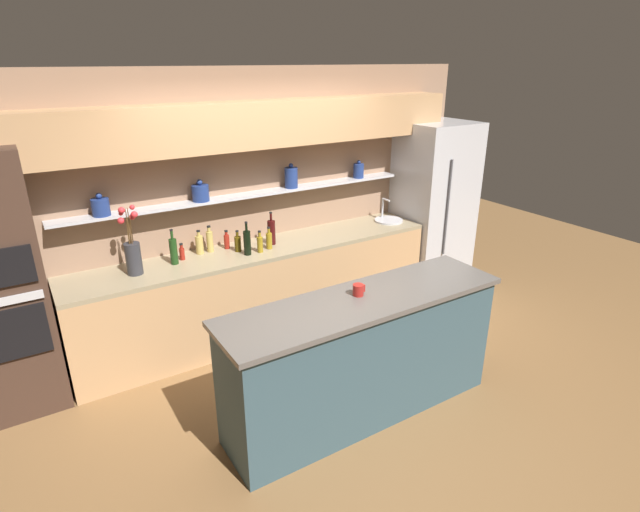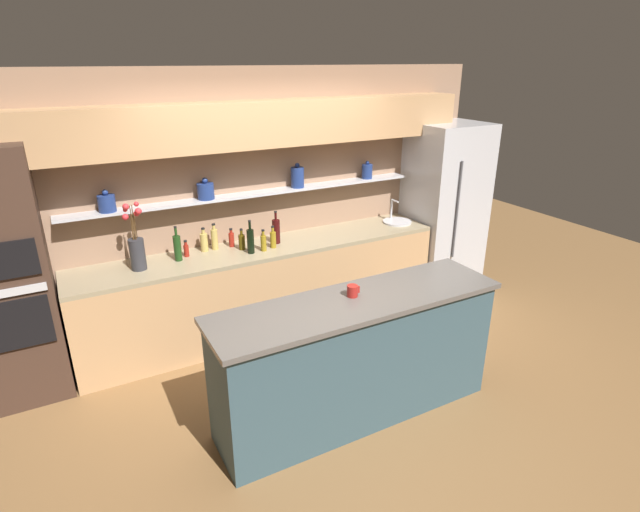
{
  "view_description": "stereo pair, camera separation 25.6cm",
  "coord_description": "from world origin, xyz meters",
  "px_view_note": "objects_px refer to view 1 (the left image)",
  "views": [
    {
      "loc": [
        -2.03,
        -2.97,
        2.66
      ],
      "look_at": [
        0.11,
        0.44,
        1.06
      ],
      "focal_mm": 28.0,
      "sensor_mm": 36.0,
      "label": 1
    },
    {
      "loc": [
        -1.81,
        -3.1,
        2.66
      ],
      "look_at": [
        0.11,
        0.44,
        1.06
      ],
      "focal_mm": 28.0,
      "sensor_mm": 36.0,
      "label": 2
    }
  ],
  "objects_px": {
    "refrigerator": "(433,207)",
    "coffee_mug": "(358,290)",
    "flower_vase": "(133,253)",
    "bottle_sauce_0": "(227,241)",
    "bottle_sauce_3": "(182,253)",
    "bottle_spirit_4": "(199,244)",
    "bottle_oil_7": "(269,240)",
    "sink_fixture": "(388,219)",
    "bottle_oil_1": "(260,244)",
    "bottle_spirit_8": "(210,241)",
    "bottle_wine_2": "(247,242)",
    "bottle_wine_9": "(174,251)",
    "bottle_oil_6": "(238,243)",
    "bottle_wine_5": "(271,232)"
  },
  "relations": [
    {
      "from": "refrigerator",
      "to": "coffee_mug",
      "type": "relative_size",
      "value": 19.58
    },
    {
      "from": "flower_vase",
      "to": "coffee_mug",
      "type": "distance_m",
      "value": 1.99
    },
    {
      "from": "bottle_sauce_0",
      "to": "bottle_sauce_3",
      "type": "distance_m",
      "value": 0.47
    },
    {
      "from": "bottle_spirit_4",
      "to": "bottle_oil_7",
      "type": "height_order",
      "value": "bottle_spirit_4"
    },
    {
      "from": "bottle_sauce_0",
      "to": "bottle_sauce_3",
      "type": "relative_size",
      "value": 1.17
    },
    {
      "from": "sink_fixture",
      "to": "bottle_spirit_4",
      "type": "distance_m",
      "value": 2.19
    },
    {
      "from": "bottle_oil_1",
      "to": "bottle_spirit_4",
      "type": "height_order",
      "value": "bottle_spirit_4"
    },
    {
      "from": "bottle_sauce_3",
      "to": "bottle_oil_7",
      "type": "height_order",
      "value": "bottle_oil_7"
    },
    {
      "from": "bottle_sauce_3",
      "to": "bottle_spirit_8",
      "type": "bearing_deg",
      "value": 11.35
    },
    {
      "from": "flower_vase",
      "to": "bottle_sauce_0",
      "type": "xyz_separation_m",
      "value": [
        0.91,
        0.16,
        -0.12
      ]
    },
    {
      "from": "bottle_wine_2",
      "to": "bottle_oil_7",
      "type": "xyz_separation_m",
      "value": [
        0.25,
        0.04,
        -0.04
      ]
    },
    {
      "from": "bottle_sauce_3",
      "to": "bottle_spirit_4",
      "type": "bearing_deg",
      "value": 17.5
    },
    {
      "from": "bottle_oil_1",
      "to": "bottle_wine_9",
      "type": "xyz_separation_m",
      "value": [
        -0.79,
        0.15,
        0.04
      ]
    },
    {
      "from": "bottle_spirit_4",
      "to": "bottle_oil_6",
      "type": "height_order",
      "value": "bottle_spirit_4"
    },
    {
      "from": "bottle_spirit_4",
      "to": "flower_vase",
      "type": "bearing_deg",
      "value": -165.41
    },
    {
      "from": "refrigerator",
      "to": "bottle_wine_5",
      "type": "relative_size",
      "value": 5.94
    },
    {
      "from": "coffee_mug",
      "to": "bottle_oil_6",
      "type": "bearing_deg",
      "value": 100.51
    },
    {
      "from": "bottle_oil_1",
      "to": "bottle_sauce_3",
      "type": "relative_size",
      "value": 1.35
    },
    {
      "from": "refrigerator",
      "to": "bottle_wine_2",
      "type": "height_order",
      "value": "refrigerator"
    },
    {
      "from": "refrigerator",
      "to": "bottle_wine_9",
      "type": "bearing_deg",
      "value": 178.45
    },
    {
      "from": "sink_fixture",
      "to": "coffee_mug",
      "type": "relative_size",
      "value": 3.18
    },
    {
      "from": "bottle_oil_1",
      "to": "bottle_wine_5",
      "type": "height_order",
      "value": "bottle_wine_5"
    },
    {
      "from": "bottle_sauce_0",
      "to": "bottle_sauce_3",
      "type": "height_order",
      "value": "bottle_sauce_0"
    },
    {
      "from": "bottle_oil_7",
      "to": "bottle_sauce_0",
      "type": "bearing_deg",
      "value": 147.18
    },
    {
      "from": "bottle_spirit_8",
      "to": "bottle_sauce_3",
      "type": "bearing_deg",
      "value": -168.65
    },
    {
      "from": "bottle_sauce_3",
      "to": "bottle_wine_5",
      "type": "height_order",
      "value": "bottle_wine_5"
    },
    {
      "from": "bottle_sauce_0",
      "to": "bottle_wine_9",
      "type": "distance_m",
      "value": 0.57
    },
    {
      "from": "bottle_sauce_0",
      "to": "bottle_spirit_4",
      "type": "height_order",
      "value": "bottle_spirit_4"
    },
    {
      "from": "bottle_wine_5",
      "to": "coffee_mug",
      "type": "xyz_separation_m",
      "value": [
        -0.08,
        -1.57,
        0.02
      ]
    },
    {
      "from": "bottle_wine_2",
      "to": "bottle_wine_5",
      "type": "xyz_separation_m",
      "value": [
        0.33,
        0.14,
        0.0
      ]
    },
    {
      "from": "flower_vase",
      "to": "bottle_wine_2",
      "type": "height_order",
      "value": "flower_vase"
    },
    {
      "from": "bottle_sauce_0",
      "to": "bottle_oil_7",
      "type": "height_order",
      "value": "bottle_oil_7"
    },
    {
      "from": "bottle_oil_1",
      "to": "bottle_oil_6",
      "type": "distance_m",
      "value": 0.22
    },
    {
      "from": "flower_vase",
      "to": "bottle_wine_2",
      "type": "relative_size",
      "value": 1.87
    },
    {
      "from": "bottle_sauce_0",
      "to": "bottle_spirit_4",
      "type": "distance_m",
      "value": 0.27
    },
    {
      "from": "flower_vase",
      "to": "bottle_oil_7",
      "type": "xyz_separation_m",
      "value": [
        1.26,
        -0.07,
        -0.11
      ]
    },
    {
      "from": "sink_fixture",
      "to": "bottle_sauce_0",
      "type": "distance_m",
      "value": 1.92
    },
    {
      "from": "bottle_sauce_0",
      "to": "refrigerator",
      "type": "bearing_deg",
      "value": -4.49
    },
    {
      "from": "bottle_wine_9",
      "to": "flower_vase",
      "type": "bearing_deg",
      "value": -173.06
    },
    {
      "from": "bottle_sauce_3",
      "to": "bottle_wine_9",
      "type": "height_order",
      "value": "bottle_wine_9"
    },
    {
      "from": "bottle_wine_5",
      "to": "bottle_spirit_8",
      "type": "distance_m",
      "value": 0.61
    },
    {
      "from": "bottle_oil_6",
      "to": "bottle_oil_1",
      "type": "bearing_deg",
      "value": -38.03
    },
    {
      "from": "refrigerator",
      "to": "sink_fixture",
      "type": "bearing_deg",
      "value": 175.75
    },
    {
      "from": "bottle_oil_1",
      "to": "coffee_mug",
      "type": "distance_m",
      "value": 1.44
    },
    {
      "from": "bottle_wine_5",
      "to": "bottle_wine_9",
      "type": "relative_size",
      "value": 1.02
    },
    {
      "from": "bottle_wine_2",
      "to": "bottle_wine_5",
      "type": "height_order",
      "value": "bottle_wine_5"
    },
    {
      "from": "bottle_oil_1",
      "to": "refrigerator",
      "type": "bearing_deg",
      "value": 1.52
    },
    {
      "from": "bottle_sauce_3",
      "to": "bottle_oil_6",
      "type": "bearing_deg",
      "value": -8.07
    },
    {
      "from": "flower_vase",
      "to": "coffee_mug",
      "type": "height_order",
      "value": "flower_vase"
    },
    {
      "from": "bottle_wine_9",
      "to": "bottle_wine_5",
      "type": "bearing_deg",
      "value": -0.2
    }
  ]
}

